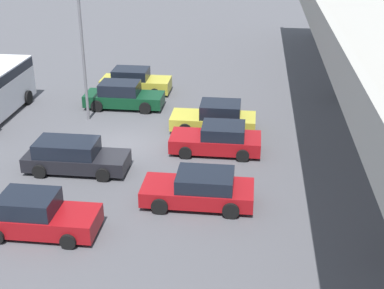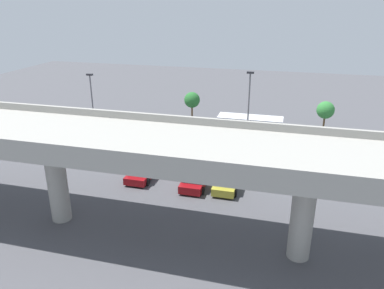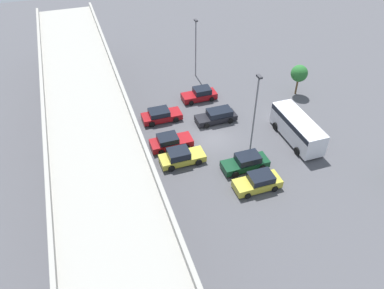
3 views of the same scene
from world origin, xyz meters
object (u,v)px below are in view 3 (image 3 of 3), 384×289
(parked_car_2, at_px, (181,157))
(parked_car_5, at_px, (161,115))
(shuttle_bus, at_px, (298,127))
(tree_front_centre, at_px, (299,73))
(parked_car_1, at_px, (246,162))
(parked_car_4, at_px, (217,116))
(parked_car_6, at_px, (200,94))
(lamp_post_mid_lot, at_px, (196,44))
(parked_car_3, at_px, (170,142))
(lamp_post_near_aisle, at_px, (255,111))
(parked_car_0, at_px, (258,182))

(parked_car_2, height_order, parked_car_5, parked_car_2)
(shuttle_bus, height_order, tree_front_centre, tree_front_centre)
(parked_car_1, relative_size, shuttle_bus, 0.63)
(parked_car_5, bearing_deg, parked_car_4, -20.78)
(parked_car_2, distance_m, tree_front_centre, 20.15)
(parked_car_6, bearing_deg, lamp_post_mid_lot, -104.28)
(parked_car_4, distance_m, lamp_post_mid_lot, 12.04)
(parked_car_2, xyz_separation_m, parked_car_3, (2.80, 0.33, -0.05))
(parked_car_1, relative_size, parked_car_2, 1.03)
(parked_car_2, bearing_deg, lamp_post_near_aisle, -5.76)
(parked_car_4, distance_m, lamp_post_near_aisle, 7.94)
(parked_car_0, relative_size, parked_car_1, 0.95)
(parked_car_5, xyz_separation_m, lamp_post_near_aisle, (-8.74, -7.45, 4.58))
(parked_car_2, bearing_deg, tree_front_centre, 23.74)
(parked_car_1, bearing_deg, parked_car_3, -42.55)
(parked_car_3, distance_m, shuttle_bus, 13.94)
(lamp_post_near_aisle, height_order, lamp_post_mid_lot, lamp_post_near_aisle)
(shuttle_bus, bearing_deg, parked_car_3, -103.44)
(tree_front_centre, bearing_deg, parked_car_0, 138.01)
(parked_car_2, height_order, lamp_post_near_aisle, lamp_post_near_aisle)
(shuttle_bus, bearing_deg, tree_front_centre, 148.82)
(lamp_post_near_aisle, xyz_separation_m, tree_front_centre, (8.82, -10.86, -2.31))
(parked_car_6, relative_size, lamp_post_near_aisle, 0.49)
(parked_car_0, bearing_deg, parked_car_3, -54.68)
(tree_front_centre, bearing_deg, parked_car_2, 113.74)
(lamp_post_mid_lot, bearing_deg, parked_car_4, 173.54)
(lamp_post_near_aisle, bearing_deg, parked_car_0, 161.86)
(parked_car_3, distance_m, parked_car_4, 7.14)
(tree_front_centre, bearing_deg, parked_car_4, 101.33)
(parked_car_1, bearing_deg, shuttle_bus, -161.11)
(parked_car_1, xyz_separation_m, lamp_post_mid_lot, (19.85, -1.60, 3.98))
(parked_car_3, height_order, tree_front_centre, tree_front_centre)
(parked_car_1, distance_m, parked_car_3, 8.47)
(parked_car_3, height_order, parked_car_5, parked_car_3)
(parked_car_0, distance_m, parked_car_6, 16.68)
(parked_car_0, relative_size, parked_car_6, 1.03)
(shuttle_bus, bearing_deg, lamp_post_mid_lot, -161.84)
(parked_car_3, distance_m, lamp_post_mid_lot, 16.65)
(parked_car_1, xyz_separation_m, tree_front_centre, (10.99, -12.43, 2.21))
(parked_car_1, height_order, shuttle_bus, shuttle_bus)
(parked_car_2, distance_m, parked_car_5, 7.99)
(parked_car_2, relative_size, parked_car_5, 1.00)
(parked_car_1, bearing_deg, parked_car_4, -92.12)
(shuttle_bus, xyz_separation_m, tree_front_centre, (8.49, -5.14, 1.31))
(parked_car_2, xyz_separation_m, parked_car_6, (10.82, -5.95, -0.01))
(parked_car_0, height_order, tree_front_centre, tree_front_centre)
(parked_car_4, xyz_separation_m, shuttle_bus, (-6.07, -6.97, 0.91))
(parked_car_1, distance_m, parked_car_6, 13.74)
(lamp_post_near_aisle, bearing_deg, parked_car_6, 7.51)
(lamp_post_mid_lot, bearing_deg, parked_car_6, 165.72)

